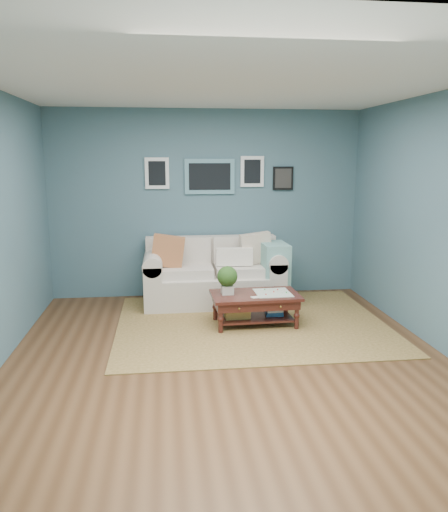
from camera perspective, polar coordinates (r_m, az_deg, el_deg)
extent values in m
plane|color=brown|center=(5.21, 0.51, -11.68)|extent=(5.00, 5.00, 0.00)
plane|color=white|center=(4.84, 0.57, 19.22)|extent=(5.00, 5.00, 0.00)
cube|color=#486772|center=(7.31, -2.00, 5.94)|extent=(4.50, 0.02, 2.70)
cube|color=#486772|center=(2.44, 8.19, -5.12)|extent=(4.50, 0.02, 2.70)
cube|color=#486772|center=(5.59, 24.09, 3.30)|extent=(0.02, 5.00, 2.70)
cube|color=#5D909D|center=(7.26, -1.65, 9.06)|extent=(0.72, 0.03, 0.50)
cube|color=black|center=(7.25, -1.64, 9.06)|extent=(0.60, 0.01, 0.38)
cube|color=white|center=(7.23, -7.66, 9.36)|extent=(0.34, 0.03, 0.44)
cube|color=white|center=(7.34, 3.24, 9.62)|extent=(0.34, 0.03, 0.44)
cube|color=black|center=(7.44, 6.76, 8.81)|extent=(0.30, 0.03, 0.34)
cube|color=brown|center=(6.23, 3.14, -7.69)|extent=(3.27, 2.62, 0.01)
cube|color=white|center=(7.02, -1.21, -3.75)|extent=(1.43, 0.88, 0.42)
cube|color=white|center=(7.25, -1.50, 0.40)|extent=(1.87, 0.22, 0.48)
cube|color=white|center=(6.96, -8.07, -3.13)|extent=(0.24, 0.88, 0.62)
cube|color=white|center=(7.12, 5.48, -2.75)|extent=(0.24, 0.88, 0.62)
cylinder|color=white|center=(6.89, -8.14, -0.63)|extent=(0.26, 0.88, 0.26)
cylinder|color=white|center=(7.05, 5.52, -0.29)|extent=(0.26, 0.88, 0.26)
cube|color=white|center=(6.87, -4.35, -1.75)|extent=(0.72, 0.56, 0.13)
cube|color=white|center=(6.94, 1.96, -1.58)|extent=(0.72, 0.56, 0.13)
cube|color=white|center=(7.09, -4.48, 0.70)|extent=(0.72, 0.12, 0.36)
cube|color=white|center=(7.16, 1.63, 0.84)|extent=(0.72, 0.12, 0.36)
cube|color=#D5613D|center=(6.81, -6.41, 0.57)|extent=(0.48, 0.17, 0.48)
cube|color=beige|center=(7.00, 3.66, 0.90)|extent=(0.47, 0.18, 0.46)
cube|color=white|center=(6.84, 1.19, -0.08)|extent=(0.50, 0.12, 0.24)
cube|color=#7BB8AC|center=(6.97, 5.71, -1.78)|extent=(0.34, 0.55, 0.80)
cube|color=black|center=(6.09, 3.57, -4.49)|extent=(1.07, 0.65, 0.04)
cube|color=black|center=(6.10, 3.56, -5.13)|extent=(1.00, 0.57, 0.11)
cube|color=black|center=(6.17, 3.54, -7.00)|extent=(0.91, 0.48, 0.02)
sphere|color=gold|center=(5.79, 1.75, -6.02)|extent=(0.03, 0.03, 0.03)
sphere|color=gold|center=(5.90, 6.50, -5.78)|extent=(0.03, 0.03, 0.03)
cylinder|color=black|center=(5.84, -0.40, -7.18)|extent=(0.05, 0.05, 0.36)
cylinder|color=black|center=(6.03, 8.32, -6.70)|extent=(0.05, 0.05, 0.36)
cylinder|color=black|center=(6.29, -1.01, -5.82)|extent=(0.05, 0.05, 0.36)
cylinder|color=black|center=(6.47, 7.10, -5.43)|extent=(0.05, 0.05, 0.36)
cube|color=beige|center=(6.05, 0.38, -3.87)|extent=(0.14, 0.14, 0.11)
sphere|color=#214614|center=(6.01, 0.38, -2.33)|extent=(0.25, 0.25, 0.25)
cube|color=silver|center=(6.13, 5.60, -4.21)|extent=(0.43, 0.43, 0.01)
cube|color=tan|center=(6.10, 1.51, -6.22)|extent=(0.31, 0.22, 0.18)
cube|color=#255692|center=(6.22, 5.75, -6.29)|extent=(0.22, 0.16, 0.10)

